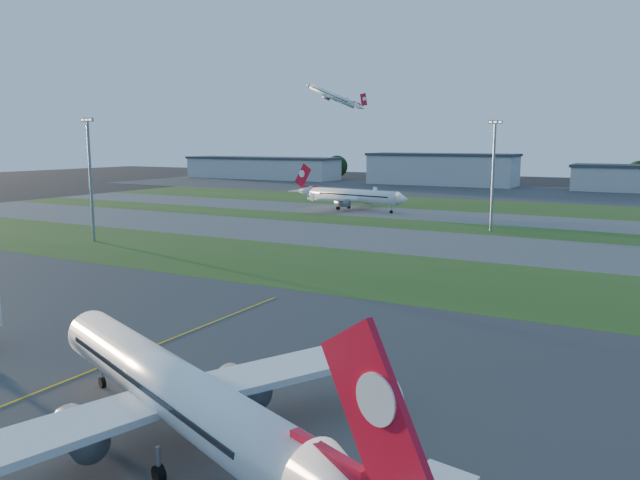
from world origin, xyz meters
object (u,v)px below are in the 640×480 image
Objects in this scene: airliner_taxiing at (352,196)px; light_mast_west at (90,171)px; airliner_parked at (173,390)px; light_mast_centre at (493,168)px.

light_mast_west is at bearing 85.27° from airliner_taxiing.
light_mast_west is at bearing 163.85° from airliner_parked.
airliner_taxiing is 1.53× the size of light_mast_west.
airliner_taxiing is at bearing 133.52° from airliner_parked.
airliner_taxiing is 55.78m from light_mast_centre.
light_mast_west is (-21.32, -81.13, 10.46)m from airliner_taxiing.
airliner_parked is 152.28m from airliner_taxiing.
airliner_parked is 117.32m from light_mast_centre.
airliner_taxiing is 1.53× the size of light_mast_centre.
light_mast_centre is at bearing 115.49° from airliner_parked.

